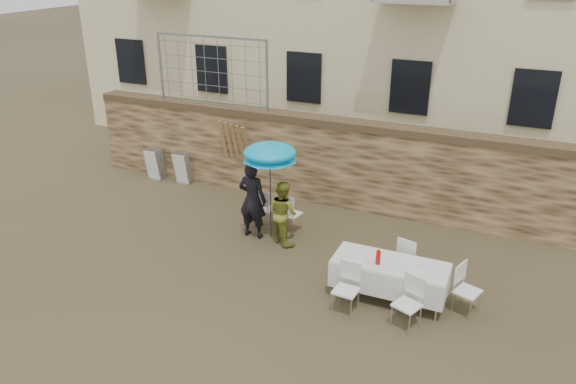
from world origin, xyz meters
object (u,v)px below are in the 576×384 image
at_px(woman_dress, 283,213).
at_px(soda_bottle, 378,258).
at_px(banquet_table, 390,264).
at_px(couple_chair_right, 291,213).
at_px(table_chair_side, 468,290).
at_px(umbrella, 270,155).
at_px(table_chair_back, 409,258).
at_px(chair_stack_right, 185,166).
at_px(table_chair_front_right, 407,304).
at_px(man_suit, 252,200).
at_px(table_chair_front_left, 346,289).
at_px(couple_chair_left, 264,207).
at_px(chair_stack_left, 159,162).

distance_m(woman_dress, soda_bottle, 2.86).
relative_size(woman_dress, banquet_table, 0.70).
distance_m(couple_chair_right, table_chair_side, 4.48).
bearing_deg(woman_dress, umbrella, 12.62).
bearing_deg(umbrella, banquet_table, -23.20).
xyz_separation_m(table_chair_back, chair_stack_right, (-6.88, 2.56, -0.02)).
bearing_deg(table_chair_front_right, woman_dress, 169.95).
bearing_deg(table_chair_back, table_chair_side, 165.04).
bearing_deg(man_suit, banquet_table, 160.88).
height_order(umbrella, table_chair_front_left, umbrella).
height_order(soda_bottle, table_chair_back, soda_bottle).
bearing_deg(couple_chair_left, chair_stack_right, -31.68).
bearing_deg(chair_stack_right, couple_chair_left, -26.41).
bearing_deg(soda_bottle, couple_chair_left, 149.61).
xyz_separation_m(umbrella, couple_chair_left, (-0.40, 0.45, -1.51)).
distance_m(banquet_table, table_chair_front_right, 0.94).
distance_m(couple_chair_left, table_chair_back, 3.78).
xyz_separation_m(table_chair_side, chair_stack_right, (-8.08, 3.26, -0.02)).
distance_m(couple_chair_right, table_chair_front_left, 3.31).
distance_m(woman_dress, chair_stack_right, 4.52).
xyz_separation_m(soda_bottle, chair_stack_left, (-7.38, 3.51, -0.45)).
bearing_deg(table_chair_back, couple_chair_right, -2.69).
relative_size(woman_dress, table_chair_front_right, 1.52).
distance_m(chair_stack_left, chair_stack_right, 0.90).
bearing_deg(table_chair_back, chair_stack_left, -2.92).
height_order(table_chair_front_right, table_chair_back, same).
bearing_deg(soda_bottle, table_chair_front_left, -123.69).
bearing_deg(umbrella, couple_chair_right, 56.31).
bearing_deg(umbrella, chair_stack_left, 155.62).
xyz_separation_m(woman_dress, chair_stack_right, (-3.97, 2.15, -0.27)).
bearing_deg(table_chair_back, table_chair_front_right, 116.25).
relative_size(umbrella, table_chair_front_left, 2.19).
distance_m(table_chair_front_left, chair_stack_right, 7.34).
distance_m(couple_chair_right, banquet_table, 3.28).
bearing_deg(soda_bottle, chair_stack_right, 151.55).
xyz_separation_m(woman_dress, couple_chair_right, (-0.05, 0.55, -0.25)).
height_order(umbrella, banquet_table, umbrella).
height_order(woman_dress, table_chair_side, woman_dress).
bearing_deg(couple_chair_left, table_chair_front_left, 133.43).
bearing_deg(couple_chair_right, table_chair_side, 168.32).
height_order(man_suit, woman_dress, man_suit).
height_order(umbrella, table_chair_back, umbrella).
bearing_deg(chair_stack_left, chair_stack_right, 0.00).
xyz_separation_m(woman_dress, chair_stack_left, (-4.87, 2.15, -0.27)).
bearing_deg(couple_chair_right, woman_dress, 105.29).
xyz_separation_m(banquet_table, table_chair_back, (0.20, 0.80, -0.25)).
bearing_deg(table_chair_side, chair_stack_right, 87.48).
distance_m(table_chair_front_left, chair_stack_left, 8.10).
height_order(man_suit, banquet_table, man_suit).
height_order(banquet_table, chair_stack_right, chair_stack_right).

